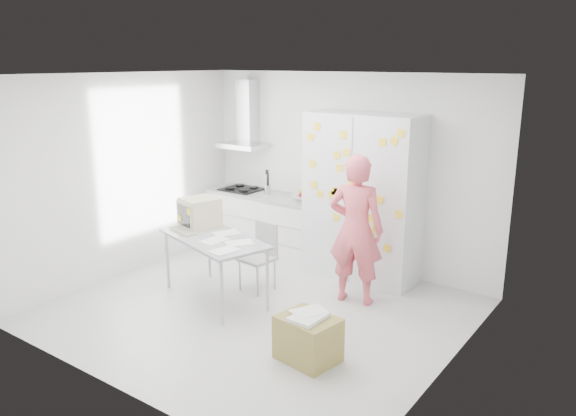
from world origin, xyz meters
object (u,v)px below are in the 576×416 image
Objects in this scene: person at (356,230)px; chair at (261,252)px; desk at (204,223)px; cardboard_box at (308,338)px.

chair is (-1.16, -0.35, -0.42)m from person.
desk is 0.81m from chair.
cardboard_box is (0.32, -1.49, -0.68)m from person.
person is at bearing 102.04° from cardboard_box.
cardboard_box is at bearing 89.05° from person.
person reaches higher than cardboard_box.
person reaches higher than desk.
desk is at bearing -133.16° from chair.
person is 2.11× the size of chair.
desk is 2.61× the size of cardboard_box.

